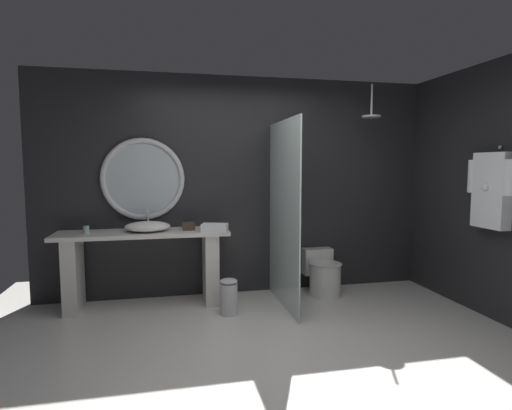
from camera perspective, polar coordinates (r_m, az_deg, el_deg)
The scene contains 14 objects.
ground_plane at distance 3.52m, azimuth 3.96°, elevation -20.67°, with size 5.76×5.76×0.00m, color silver.
back_wall_panel at distance 5.01m, azimuth -2.01°, elevation 2.64°, with size 4.80×0.10×2.60m, color #232326.
side_wall_right at distance 4.99m, azimuth 28.27°, elevation 1.97°, with size 0.10×2.47×2.60m, color #232326.
vanity_counter at distance 4.72m, azimuth -15.26°, elevation -7.40°, with size 1.85×0.53×0.83m.
vessel_sink at distance 4.63m, azimuth -14.79°, elevation -2.88°, with size 0.49×0.40×0.22m.
tumbler_cup at distance 4.71m, azimuth -22.46°, elevation -3.16°, with size 0.06×0.06×0.08m, color silver.
tissue_box at distance 4.65m, azimuth -9.30°, elevation -2.90°, with size 0.13×0.13×0.08m, color #3D3323.
round_wall_mirror at distance 4.85m, azimuth -15.37°, elevation 3.48°, with size 0.93×0.06×0.93m.
shower_glass_panel at distance 4.51m, azimuth 3.85°, elevation -1.30°, with size 0.02×1.15×2.04m, color silver.
rain_shower_head at distance 5.16m, azimuth 15.68°, elevation 12.10°, with size 0.22×0.22×0.38m.
hanging_bathrobe at distance 4.63m, azimuth 29.84°, elevation 2.20°, with size 0.20×0.60×0.81m.
toilet at distance 5.12m, azimuth 9.25°, elevation -9.37°, with size 0.39×0.57×0.52m.
waste_bin at distance 4.40m, azimuth -3.80°, elevation -12.50°, with size 0.19×0.19×0.38m.
folded_hand_towel at distance 4.51m, azimuth -5.74°, elevation -3.13°, with size 0.28×0.18×0.08m, color white.
Camera 1 is at (-0.89, -3.03, 1.55)m, focal length 28.90 mm.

